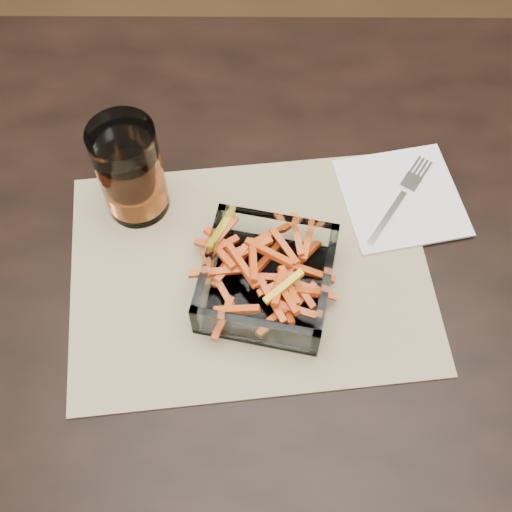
% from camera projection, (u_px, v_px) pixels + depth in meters
% --- Properties ---
extents(dining_table, '(1.60, 0.90, 0.75)m').
position_uv_depth(dining_table, '(357.00, 290.00, 0.90)').
color(dining_table, black).
rests_on(dining_table, ground).
extents(placemat, '(0.48, 0.38, 0.00)m').
position_uv_depth(placemat, '(250.00, 271.00, 0.81)').
color(placemat, tan).
rests_on(placemat, dining_table).
extents(glass_bowl, '(0.18, 0.18, 0.06)m').
position_uv_depth(glass_bowl, '(267.00, 280.00, 0.78)').
color(glass_bowl, white).
rests_on(glass_bowl, placemat).
extents(tumbler, '(0.08, 0.08, 0.14)m').
position_uv_depth(tumbler, '(131.00, 173.00, 0.80)').
color(tumbler, white).
rests_on(tumbler, placemat).
extents(napkin, '(0.18, 0.18, 0.00)m').
position_uv_depth(napkin, '(401.00, 197.00, 0.86)').
color(napkin, white).
rests_on(napkin, placemat).
extents(fork, '(0.10, 0.14, 0.00)m').
position_uv_depth(fork, '(401.00, 197.00, 0.86)').
color(fork, silver).
rests_on(fork, napkin).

